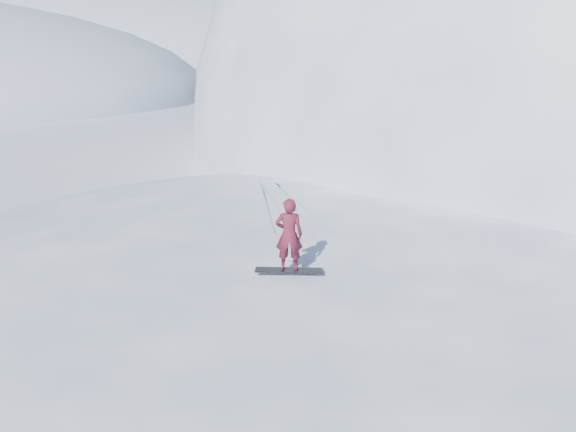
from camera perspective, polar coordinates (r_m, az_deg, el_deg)
name	(u,v)px	position (r m, az deg, el deg)	size (l,w,h in m)	color
ground	(353,339)	(15.90, 6.60, -12.31)	(400.00, 400.00, 0.00)	white
near_ridge	(371,291)	(18.66, 8.44, -7.52)	(36.00, 28.00, 4.80)	white
peak_shoulder	(471,168)	(36.56, 18.08, 4.64)	(28.00, 24.00, 18.00)	white
far_ridge_c	(96,71)	(129.47, -18.94, 13.76)	(140.00, 90.00, 36.00)	white
wind_bumps	(326,304)	(17.68, 3.87, -8.88)	(16.00, 14.40, 1.00)	white
snowboard	(289,270)	(13.99, 0.10, -5.52)	(1.68, 0.31, 0.03)	black
snowboarder	(289,235)	(13.64, 0.10, -1.92)	(0.67, 0.44, 1.84)	maroon
board_tracks	(284,204)	(19.20, -0.41, 1.20)	(2.46, 5.98, 0.04)	silver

